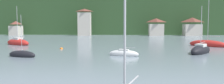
% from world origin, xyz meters
% --- Properties ---
extents(wooded_hillside, '(352.00, 71.88, 46.01)m').
position_xyz_m(wooded_hillside, '(6.23, 167.03, 6.93)').
color(wooded_hillside, '#2D4C28').
rests_on(wooded_hillside, ground_plane).
extents(shore_building_west, '(3.93, 5.49, 5.71)m').
position_xyz_m(shore_building_west, '(-42.16, 119.60, 2.78)').
color(shore_building_west, beige).
rests_on(shore_building_west, ground_plane).
extents(shore_building_westcentral, '(5.22, 3.19, 10.51)m').
position_xyz_m(shore_building_westcentral, '(-14.05, 118.50, 5.13)').
color(shore_building_westcentral, beige).
rests_on(shore_building_westcentral, ground_plane).
extents(shore_building_central, '(5.82, 4.66, 6.79)m').
position_xyz_m(shore_building_central, '(14.05, 119.20, 3.30)').
color(shore_building_central, beige).
rests_on(shore_building_central, ground_plane).
extents(shore_building_eastcentral, '(6.68, 5.46, 7.07)m').
position_xyz_m(shore_building_eastcentral, '(28.11, 119.58, 3.45)').
color(shore_building_eastcentral, beige).
rests_on(shore_building_eastcentral, ground_plane).
extents(sailboat_far_0, '(7.29, 6.93, 11.85)m').
position_xyz_m(sailboat_far_0, '(18.54, 75.44, 0.41)').
color(sailboat_far_0, red).
rests_on(sailboat_far_0, ground_plane).
extents(sailboat_mid_2, '(4.60, 2.67, 6.20)m').
position_xyz_m(sailboat_mid_2, '(-13.06, 58.37, 0.28)').
color(sailboat_mid_2, black).
rests_on(sailboat_mid_2, ground_plane).
extents(sailboat_far_5, '(5.58, 6.64, 7.86)m').
position_xyz_m(sailboat_far_5, '(13.32, 63.70, 0.44)').
color(sailboat_far_5, black).
rests_on(sailboat_far_5, ground_plane).
extents(sailboat_mid_6, '(4.55, 2.26, 5.93)m').
position_xyz_m(sailboat_mid_6, '(1.21, 60.08, 0.30)').
color(sailboat_mid_6, white).
rests_on(sailboat_mid_6, ground_plane).
extents(sailboat_far_7, '(7.26, 5.73, 8.97)m').
position_xyz_m(sailboat_far_7, '(-22.13, 77.03, 0.46)').
color(sailboat_far_7, red).
rests_on(sailboat_far_7, ground_plane).
extents(mooring_buoy_near, '(0.57, 0.57, 0.57)m').
position_xyz_m(mooring_buoy_near, '(-10.24, 68.82, 0.00)').
color(mooring_buoy_near, orange).
rests_on(mooring_buoy_near, ground_plane).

